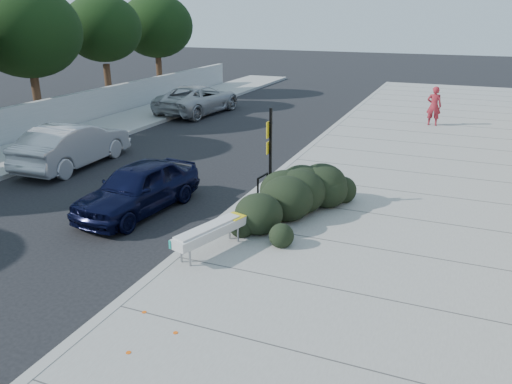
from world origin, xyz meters
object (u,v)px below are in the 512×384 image
(sedan_navy, at_px, (138,188))
(bench, at_px, (210,232))
(suv_silver, at_px, (198,99))
(bike_rack, at_px, (263,187))
(pedestrian, at_px, (434,106))
(wagon_silver, at_px, (73,145))
(sign_post, at_px, (270,152))

(sedan_navy, bearing_deg, bench, -23.46)
(sedan_navy, height_order, suv_silver, suv_silver)
(bike_rack, distance_m, pedestrian, 12.66)
(sedan_navy, relative_size, pedestrian, 2.22)
(bench, distance_m, wagon_silver, 8.65)
(bike_rack, bearing_deg, sign_post, 17.01)
(wagon_silver, bearing_deg, suv_silver, -88.76)
(bench, relative_size, wagon_silver, 0.43)
(wagon_silver, distance_m, pedestrian, 15.39)
(bench, height_order, suv_silver, suv_silver)
(pedestrian, bearing_deg, sign_post, 75.60)
(sign_post, height_order, pedestrian, sign_post)
(bike_rack, distance_m, wagon_silver, 7.60)
(pedestrian, bearing_deg, wagon_silver, 45.39)
(bike_rack, height_order, wagon_silver, wagon_silver)
(bench, xyz_separation_m, pedestrian, (3.45, 15.17, 0.41))
(sign_post, relative_size, suv_silver, 0.49)
(bench, relative_size, sedan_navy, 0.50)
(sedan_navy, bearing_deg, pedestrian, 70.25)
(sedan_navy, distance_m, suv_silver, 13.64)
(bench, height_order, bike_rack, bike_rack)
(sign_post, xyz_separation_m, pedestrian, (3.27, 12.14, -0.60))
(sign_post, bearing_deg, pedestrian, 76.62)
(wagon_silver, bearing_deg, bike_rack, 167.52)
(sign_post, bearing_deg, suv_silver, 127.97)
(bench, bearing_deg, pedestrian, 94.40)
(sign_post, xyz_separation_m, wagon_silver, (-7.66, 1.31, -0.88))
(sedan_navy, bearing_deg, bike_rack, 29.71)
(sedan_navy, xyz_separation_m, wagon_silver, (-4.49, 2.67, 0.08))
(wagon_silver, height_order, suv_silver, wagon_silver)
(sign_post, relative_size, sedan_navy, 0.67)
(bench, height_order, sign_post, sign_post)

